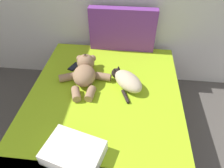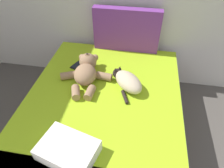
# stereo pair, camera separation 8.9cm
# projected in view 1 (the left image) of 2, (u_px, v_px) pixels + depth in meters

# --- Properties ---
(bed) EXTENTS (1.50, 1.90, 0.55)m
(bed) POSITION_uv_depth(u_px,v_px,m) (104.00, 118.00, 2.04)
(bed) COLOR olive
(bed) RESTS_ON ground_plane
(patterned_cushion) EXTENTS (0.77, 0.10, 0.51)m
(patterned_cushion) POSITION_uv_depth(u_px,v_px,m) (122.00, 30.00, 2.33)
(patterned_cushion) COLOR #72338C
(patterned_cushion) RESTS_ON bed
(cat) EXTENTS (0.37, 0.42, 0.15)m
(cat) POSITION_uv_depth(u_px,v_px,m) (127.00, 80.00, 1.94)
(cat) COLOR #C6B293
(cat) RESTS_ON bed
(teddy_bear) EXTENTS (0.53, 0.61, 0.20)m
(teddy_bear) POSITION_uv_depth(u_px,v_px,m) (85.00, 72.00, 2.01)
(teddy_bear) COLOR #937051
(teddy_bear) RESTS_ON bed
(cell_phone) EXTENTS (0.12, 0.16, 0.01)m
(cell_phone) POSITION_uv_depth(u_px,v_px,m) (74.00, 67.00, 2.21)
(cell_phone) COLOR black
(cell_phone) RESTS_ON bed
(throw_pillow) EXTENTS (0.46, 0.37, 0.11)m
(throw_pillow) POSITION_uv_depth(u_px,v_px,m) (74.00, 152.00, 1.40)
(throw_pillow) COLOR white
(throw_pillow) RESTS_ON bed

